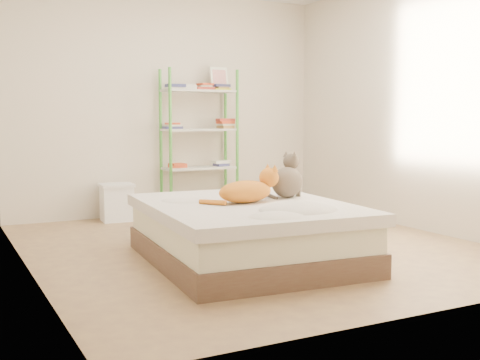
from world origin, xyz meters
TOP-DOWN VIEW (x-y plane):
  - room at (0.00, 0.00)m, footprint 3.81×4.21m
  - bed at (-0.32, -0.48)m, footprint 1.60×1.95m
  - orange_cat at (-0.32, -0.47)m, footprint 0.59×0.37m
  - grey_cat at (0.13, -0.36)m, footprint 0.42×0.39m
  - shelf_unit at (0.31, 1.88)m, footprint 0.88×0.36m
  - cardboard_box at (-0.26, 0.57)m, footprint 0.61×0.64m
  - white_bin at (-0.71, 1.85)m, footprint 0.38×0.33m

SIDE VIEW (x-z plane):
  - cardboard_box at x=-0.26m, z-range -0.02..0.37m
  - white_bin at x=-0.71m, z-range 0.00..0.42m
  - bed at x=-0.32m, z-range 0.00..0.47m
  - orange_cat at x=-0.32m, z-range 0.47..0.69m
  - grey_cat at x=0.13m, z-range 0.47..0.84m
  - shelf_unit at x=0.31m, z-range 0.04..1.79m
  - room at x=0.00m, z-range 0.00..2.61m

